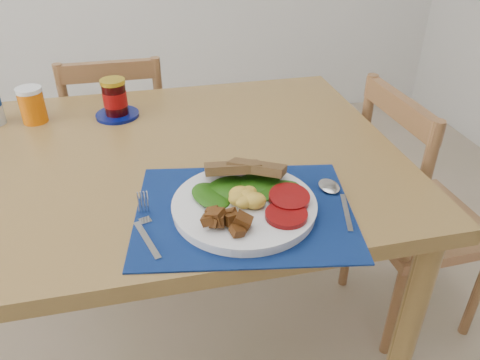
% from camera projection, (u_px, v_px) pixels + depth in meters
% --- Properties ---
extents(table, '(1.40, 0.90, 0.75)m').
position_uv_depth(table, '(127.00, 186.00, 1.22)').
color(table, brown).
rests_on(table, ground).
extents(chair_far, '(0.38, 0.36, 1.02)m').
position_uv_depth(chair_far, '(120.00, 132.00, 1.79)').
color(chair_far, brown).
rests_on(chair_far, ground).
extents(chair_end, '(0.38, 0.40, 1.04)m').
position_uv_depth(chair_end, '(412.00, 189.00, 1.44)').
color(chair_end, brown).
rests_on(chair_end, ground).
extents(placemat, '(0.51, 0.43, 0.00)m').
position_uv_depth(placemat, '(244.00, 211.00, 0.98)').
color(placemat, black).
rests_on(placemat, table).
extents(breakfast_plate, '(0.30, 0.30, 0.07)m').
position_uv_depth(breakfast_plate, '(242.00, 203.00, 0.97)').
color(breakfast_plate, silver).
rests_on(breakfast_plate, placemat).
extents(fork, '(0.05, 0.18, 0.00)m').
position_uv_depth(fork, '(146.00, 227.00, 0.93)').
color(fork, '#B2B5BA').
rests_on(fork, placemat).
extents(spoon, '(0.05, 0.19, 0.01)m').
position_uv_depth(spoon, '(334.00, 194.00, 1.03)').
color(spoon, '#B2B5BA').
rests_on(spoon, placemat).
extents(juice_glass, '(0.07, 0.07, 0.10)m').
position_uv_depth(juice_glass, '(32.00, 106.00, 1.33)').
color(juice_glass, '#D55F05').
rests_on(juice_glass, table).
extents(jam_on_saucer, '(0.13, 0.13, 0.11)m').
position_uv_depth(jam_on_saucer, '(115.00, 100.00, 1.36)').
color(jam_on_saucer, '#050E57').
rests_on(jam_on_saucer, table).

